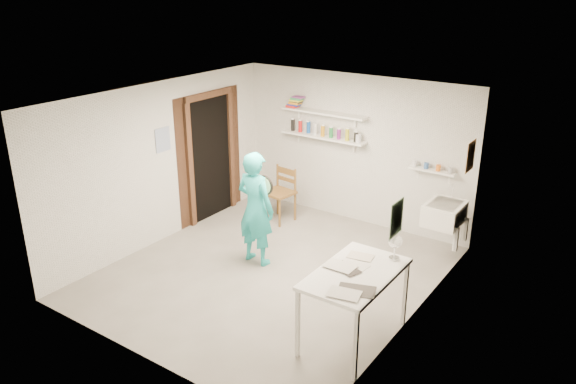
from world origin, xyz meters
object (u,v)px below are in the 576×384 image
Objects in this scene: wooden_chair at (278,193)px; work_table at (354,306)px; man at (256,208)px; wall_clock at (264,185)px; desk_lamp at (395,241)px; belfast_sink at (444,213)px.

work_table is at bearing -32.56° from wooden_chair.
wooden_chair is (-0.57, 1.35, -0.32)m from man.
wall_clock is 2.30m from desk_lamp.
man is at bearing 170.97° from desk_lamp.
wall_clock is at bearing -147.93° from belfast_sink.
wooden_chair is at bearing 148.66° from desk_lamp.
wall_clock reaches higher than desk_lamp.
man reaches higher than wall_clock.
wall_clock is at bearing -83.79° from man.
work_table is at bearing 159.90° from man.
desk_lamp reaches higher than work_table.
desk_lamp is at bearing -23.36° from wooden_chair.
man is 2.26m from desk_lamp.
work_table is 0.85m from desk_lamp.
wooden_chair is at bearing 139.47° from work_table.
wooden_chair is 3.32m from desk_lamp.
man is at bearing -143.72° from belfast_sink.
wall_clock reaches higher than wooden_chair.
desk_lamp reaches higher than wooden_chair.
man reaches higher than work_table.
man is (-2.12, -1.55, 0.11)m from belfast_sink.
work_table is at bearing -92.61° from belfast_sink.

